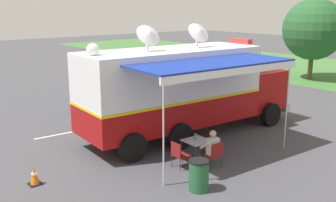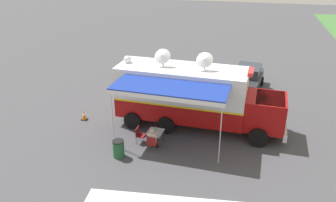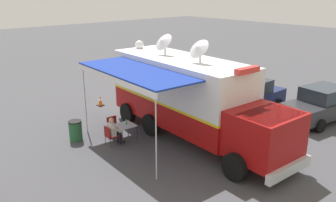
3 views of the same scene
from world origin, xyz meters
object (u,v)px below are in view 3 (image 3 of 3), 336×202
folding_chair_at_table (110,135)px  trash_bin (76,131)px  command_truck (190,96)px  water_bottle (126,122)px  traffic_cone (100,101)px  folding_chair_beside_table (113,124)px  car_far_corner (322,104)px  seated_responder (114,130)px  folding_table (125,126)px  car_behind_truck (250,96)px

folding_chair_at_table → trash_bin: 1.70m
command_truck → folding_chair_at_table: 3.82m
trash_bin → water_bottle: bearing=139.5°
water_bottle → folding_chair_at_table: 0.93m
command_truck → traffic_cone: (0.67, -6.54, -1.67)m
folding_chair_beside_table → car_far_corner: car_far_corner is taller
folding_chair_at_table → trash_bin: (0.83, -1.48, -0.06)m
seated_responder → command_truck: bearing=151.6°
seated_responder → car_far_corner: size_ratio=0.28×
folding_table → seated_responder: size_ratio=0.68×
folding_chair_at_table → folding_table: bearing=-177.8°
seated_responder → trash_bin: bearing=-55.7°
trash_bin → car_far_corner: 12.00m
folding_chair_beside_table → car_behind_truck: size_ratio=0.21×
seated_responder → folding_table: bearing=-176.1°
car_far_corner → command_truck: bearing=-24.5°
folding_table → seated_responder: (0.61, 0.04, -0.02)m
car_behind_truck → car_far_corner: size_ratio=0.95×
water_bottle → car_far_corner: 9.79m
water_bottle → car_behind_truck: 7.30m
car_behind_truck → folding_chair_at_table: bearing=-9.3°
folding_chair_at_table → folding_chair_beside_table: 1.14m
trash_bin → car_far_corner: bearing=149.9°
folding_chair_beside_table → car_far_corner: 10.35m
trash_bin → car_far_corner: car_far_corner is taller
water_bottle → traffic_cone: size_ratio=0.39×
seated_responder → car_behind_truck: bearing=170.6°
folding_chair_beside_table → folding_table: bearing=94.9°
trash_bin → car_far_corner: size_ratio=0.21×
folding_chair_beside_table → traffic_cone: bearing=-113.5°
water_bottle → seated_responder: size_ratio=0.18×
folding_chair_beside_table → seated_responder: (0.54, 0.89, 0.14)m
trash_bin → car_behind_truck: 9.32m
command_truck → folding_table: size_ratio=11.38×
command_truck → folding_chair_beside_table: size_ratio=11.05×
seated_responder → folding_chair_at_table: bearing=-3.3°
folding_chair_at_table → car_far_corner: car_far_corner is taller
command_truck → traffic_cone: bearing=-84.2°
trash_bin → traffic_cone: 4.78m
traffic_cone → water_bottle: bearing=71.8°
folding_chair_at_table → trash_bin: trash_bin is taller
folding_chair_at_table → seated_responder: size_ratio=0.70×
command_truck → water_bottle: 3.02m
folding_table → water_bottle: 0.18m
folding_table → folding_chair_at_table: folding_chair_at_table is taller
traffic_cone → car_behind_truck: 8.39m
folding_chair_at_table → folding_chair_beside_table: (-0.73, -0.88, 0.00)m
folding_table → trash_bin: bearing=-41.7°
folding_chair_at_table → traffic_cone: folding_chair_at_table is taller
water_bottle → seated_responder: 0.71m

